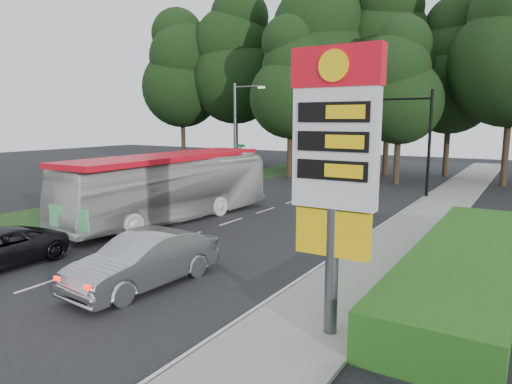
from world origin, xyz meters
The scene contains 19 objects.
ground centered at (0.00, 0.00, 0.00)m, with size 120.00×120.00×0.00m, color black.
road_surface centered at (0.00, 12.00, 0.01)m, with size 14.00×80.00×0.02m, color black.
sidewalk_right centered at (8.50, 12.00, 0.06)m, with size 3.00×80.00×0.12m, color gray.
grass_verge_left centered at (-9.50, 18.00, 0.01)m, with size 5.00×50.00×0.02m, color #193814.
hedge centered at (11.50, 8.00, 0.60)m, with size 3.00×14.00×1.20m, color #1D5416.
gas_station_pylon centered at (9.20, 1.99, 4.45)m, with size 2.10×0.45×6.85m.
traffic_signal_mast centered at (5.68, 24.00, 4.67)m, with size 6.10×0.35×7.20m.
streetlight_signs centered at (-6.99, 22.01, 4.44)m, with size 2.75×0.98×8.00m.
monument centered at (-2.00, 30.00, 5.10)m, with size 3.00×3.00×10.05m.
tree_far_west centered at (-22.00, 33.00, 10.68)m, with size 8.96×8.96×17.60m.
tree_west_mid centered at (-16.00, 35.00, 11.69)m, with size 9.80×9.80×19.25m.
tree_west_near centered at (-10.00, 37.00, 10.02)m, with size 8.40×8.40×16.50m.
tree_center_left centered at (-5.00, 33.00, 12.02)m, with size 10.08×10.08×19.80m.
tree_center_right centered at (1.00, 35.00, 11.02)m, with size 9.24×9.24×18.15m.
tree_east_near centered at (6.00, 37.00, 9.68)m, with size 8.12×8.12×15.95m.
tree_monument_left centered at (-6.00, 29.00, 8.68)m, with size 7.28×7.28×14.30m.
tree_monument_right centered at (3.50, 29.50, 8.01)m, with size 6.72×6.72×13.20m.
transit_bus centered at (-2.99, 9.73, 1.72)m, with size 2.89×12.37×3.45m, color silver.
sedan_silver centered at (2.87, 2.09, 0.85)m, with size 1.80×5.17×1.70m, color #929599.
Camera 1 is at (13.15, -7.83, 5.24)m, focal length 32.00 mm.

